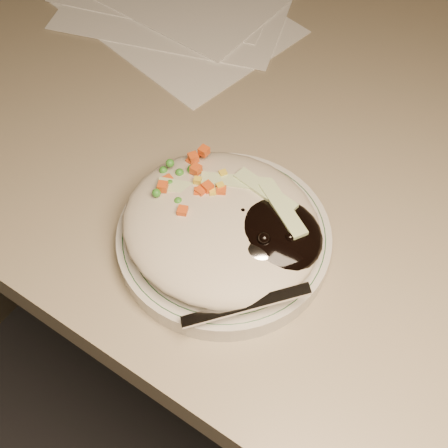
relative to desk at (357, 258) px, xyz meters
The scene contains 4 objects.
desk is the anchor object (origin of this frame).
plate 0.30m from the desk, 113.94° to the right, with size 0.21×0.21×0.02m, color silver.
plate_rim 0.31m from the desk, 113.94° to the right, with size 0.20×0.20×0.00m.
meal 0.32m from the desk, 112.79° to the right, with size 0.21×0.19×0.05m.
Camera 1 is at (0.11, 0.90, 1.26)m, focal length 50.00 mm.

